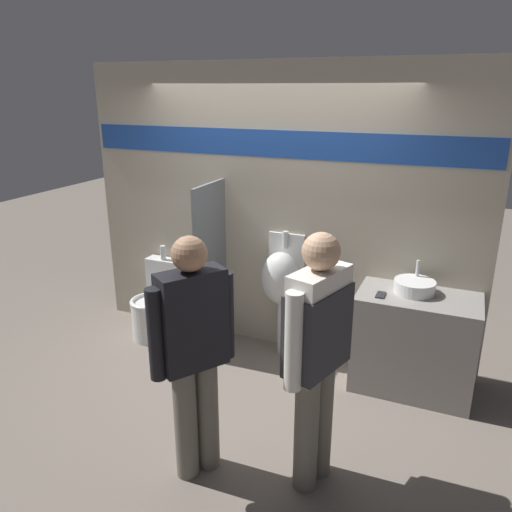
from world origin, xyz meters
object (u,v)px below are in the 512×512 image
object	(u,v)px
toilet	(155,307)
person_with_lanyard	(194,350)
sink_basin	(415,287)
urinal_near_counter	(281,278)
cell_phone	(381,295)
person_in_vest	(317,346)

from	to	relation	value
toilet	person_with_lanyard	size ratio (longest dim) A/B	0.55
sink_basin	person_with_lanyard	world-z (taller)	person_with_lanyard
sink_basin	person_with_lanyard	xyz separation A→B (m)	(-1.15, -1.63, 0.00)
toilet	person_with_lanyard	distance (m)	2.15
sink_basin	urinal_near_counter	xyz separation A→B (m)	(-1.20, 0.07, -0.13)
cell_phone	urinal_near_counter	xyz separation A→B (m)	(-0.96, 0.24, -0.08)
sink_basin	person_with_lanyard	size ratio (longest dim) A/B	0.20
urinal_near_counter	person_with_lanyard	size ratio (longest dim) A/B	0.73
sink_basin	urinal_near_counter	bearing A→B (deg)	176.62
cell_phone	toilet	world-z (taller)	toilet
urinal_near_counter	toilet	xyz separation A→B (m)	(-1.32, -0.16, -0.47)
sink_basin	cell_phone	bearing A→B (deg)	-144.80
sink_basin	person_with_lanyard	distance (m)	2.00
cell_phone	person_in_vest	world-z (taller)	person_in_vest
sink_basin	toilet	xyz separation A→B (m)	(-2.52, -0.09, -0.60)
cell_phone	person_in_vest	bearing A→B (deg)	-98.03
toilet	person_with_lanyard	xyz separation A→B (m)	(1.37, -1.54, 0.60)
sink_basin	person_in_vest	xyz separation A→B (m)	(-0.42, -1.41, 0.08)
urinal_near_counter	person_in_vest	distance (m)	1.69
sink_basin	cell_phone	xyz separation A→B (m)	(-0.24, -0.17, -0.05)
toilet	person_with_lanyard	world-z (taller)	person_with_lanyard
cell_phone	person_with_lanyard	xyz separation A→B (m)	(-0.91, -1.46, 0.05)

